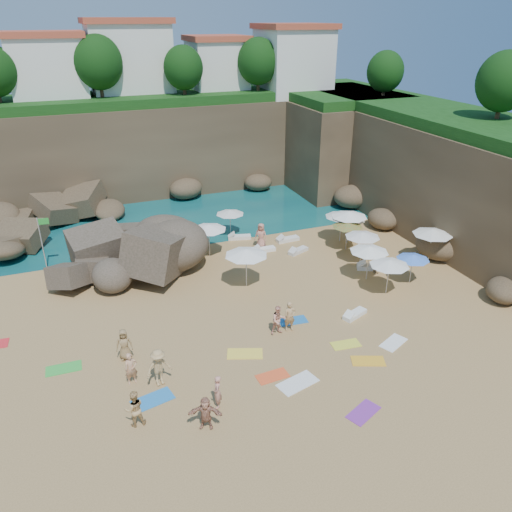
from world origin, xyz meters
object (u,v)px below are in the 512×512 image
object	(u,v)px
parasol_0	(208,227)
person_stand_6	(217,392)
flag_pole	(43,237)
person_stand_5	(153,236)
person_stand_2	(169,241)
rock_outcrop	(122,271)
parasol_2	(363,235)
parasol_1	(230,212)
person_stand_0	(131,369)
lounger_0	(264,250)
person_stand_4	(261,236)
person_stand_1	(134,409)
person_stand_3	(376,263)

from	to	relation	value
parasol_0	person_stand_6	size ratio (longest dim) A/B	1.61
flag_pole	person_stand_5	bearing A→B (deg)	6.55
flag_pole	person_stand_2	xyz separation A→B (m)	(7.98, -0.50, -1.37)
flag_pole	person_stand_5	xyz separation A→B (m)	(7.16, 0.82, -1.43)
rock_outcrop	flag_pole	distance (m)	5.48
person_stand_6	parasol_2	bearing A→B (deg)	143.59
parasol_1	parasol_2	bearing A→B (deg)	-48.76
parasol_0	person_stand_5	size ratio (longest dim) A/B	1.41
parasol_0	person_stand_5	distance (m)	4.53
parasol_1	person_stand_0	bearing A→B (deg)	-123.44
lounger_0	person_stand_4	size ratio (longest dim) A/B	0.86
person_stand_6	parasol_0	bearing A→B (deg)	-178.15
rock_outcrop	parasol_0	bearing A→B (deg)	2.15
lounger_0	person_stand_2	bearing A→B (deg)	162.57
parasol_2	person_stand_0	distance (m)	17.79
parasol_0	rock_outcrop	bearing A→B (deg)	-177.85
lounger_0	parasol_1	bearing A→B (deg)	110.47
flag_pole	person_stand_1	bearing A→B (deg)	-79.02
parasol_0	person_stand_0	size ratio (longest dim) A/B	1.56
parasol_2	lounger_0	bearing A→B (deg)	143.99
lounger_0	person_stand_0	xyz separation A→B (m)	(-10.89, -10.89, 0.67)
rock_outcrop	lounger_0	world-z (taller)	rock_outcrop
person_stand_4	flag_pole	bearing A→B (deg)	-144.28
person_stand_2	parasol_1	bearing A→B (deg)	-150.98
flag_pole	person_stand_4	size ratio (longest dim) A/B	1.91
flag_pole	person_stand_2	bearing A→B (deg)	-3.61
parasol_2	person_stand_1	bearing A→B (deg)	-150.00
person_stand_1	person_stand_0	bearing A→B (deg)	-96.93
person_stand_5	parasol_2	bearing A→B (deg)	-42.29
person_stand_5	person_stand_3	bearing A→B (deg)	-47.76
rock_outcrop	person_stand_0	size ratio (longest dim) A/B	5.03
parasol_1	person_stand_1	world-z (taller)	parasol_1
person_stand_4	parasol_0	bearing A→B (deg)	-138.07
rock_outcrop	parasol_2	distance (m)	16.06
parasol_0	person_stand_3	world-z (taller)	parasol_0
rock_outcrop	person_stand_6	bearing A→B (deg)	-81.55
flag_pole	rock_outcrop	bearing A→B (deg)	-25.98
rock_outcrop	parasol_2	bearing A→B (deg)	-16.30
flag_pole	person_stand_2	world-z (taller)	flag_pole
rock_outcrop	person_stand_0	bearing A→B (deg)	-95.28
person_stand_0	person_stand_5	xyz separation A→B (m)	(3.75, 14.39, 0.08)
flag_pole	person_stand_6	bearing A→B (deg)	-68.17
person_stand_6	lounger_0	bearing A→B (deg)	167.66
person_stand_0	person_stand_1	size ratio (longest dim) A/B	0.96
rock_outcrop	person_stand_5	world-z (taller)	person_stand_5
parasol_1	person_stand_4	world-z (taller)	parasol_1
rock_outcrop	lounger_0	distance (m)	9.85
person_stand_0	person_stand_1	world-z (taller)	person_stand_1
person_stand_1	lounger_0	bearing A→B (deg)	-130.79
person_stand_2	person_stand_3	xyz separation A→B (m)	(11.83, -7.91, -0.20)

